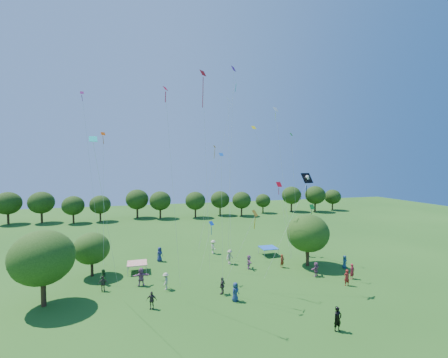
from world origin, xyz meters
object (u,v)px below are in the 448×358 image
at_px(pirate_kite, 306,180).
at_px(red_high_kite, 204,111).
at_px(near_tree_west, 42,258).
at_px(near_tree_north, 92,248).
at_px(tent_red_stripe, 137,263).
at_px(man_in_black, 338,319).
at_px(tent_blue, 268,248).
at_px(near_tree_east, 308,233).

bearing_deg(pirate_kite, red_high_kite, 157.05).
bearing_deg(near_tree_west, near_tree_north, 65.30).
height_order(near_tree_north, tent_red_stripe, near_tree_north).
xyz_separation_m(tent_red_stripe, man_in_black, (14.55, -16.82, -0.11)).
relative_size(tent_blue, red_high_kite, 0.11).
relative_size(tent_red_stripe, red_high_kite, 0.11).
distance_m(tent_red_stripe, tent_blue, 17.35).
height_order(near_tree_west, near_tree_east, near_tree_west).
relative_size(near_tree_east, pirate_kite, 0.62).
xyz_separation_m(man_in_black, red_high_kite, (-7.69, 11.59, 16.99)).
xyz_separation_m(tent_red_stripe, tent_blue, (17.25, 1.82, 0.00)).
height_order(tent_red_stripe, tent_blue, same).
bearing_deg(near_tree_west, tent_blue, 18.31).
bearing_deg(tent_blue, red_high_kite, -145.81).
bearing_deg(man_in_black, pirate_kite, 71.00).
bearing_deg(pirate_kite, tent_blue, 85.29).
bearing_deg(tent_red_stripe, pirate_kite, -29.49).
bearing_deg(red_high_kite, man_in_black, -56.45).
bearing_deg(near_tree_west, near_tree_east, 6.33).
bearing_deg(near_tree_east, tent_blue, 119.43).
bearing_deg(red_high_kite, near_tree_west, -175.16).
relative_size(near_tree_west, near_tree_east, 1.06).
bearing_deg(tent_red_stripe, near_tree_west, -140.40).
xyz_separation_m(near_tree_west, pirate_kite, (24.17, -2.77, 6.62)).
xyz_separation_m(near_tree_east, pirate_kite, (-3.84, -5.87, 6.90)).
height_order(tent_blue, pirate_kite, pirate_kite).
xyz_separation_m(near_tree_north, tent_blue, (22.08, 1.78, -2.09)).
relative_size(near_tree_north, near_tree_east, 0.77).
bearing_deg(near_tree_east, red_high_kite, -172.04).
distance_m(man_in_black, red_high_kite, 21.96).
bearing_deg(pirate_kite, tent_red_stripe, 150.51).
relative_size(near_tree_east, red_high_kite, 0.31).
bearing_deg(near_tree_east, pirate_kite, -123.19).
distance_m(tent_blue, pirate_kite, 14.88).
distance_m(near_tree_west, tent_red_stripe, 10.68).
relative_size(near_tree_north, pirate_kite, 0.47).
height_order(tent_blue, man_in_black, man_in_black).
bearing_deg(tent_blue, man_in_black, -98.23).
height_order(near_tree_west, tent_red_stripe, near_tree_west).
bearing_deg(tent_red_stripe, red_high_kite, -37.30).
distance_m(near_tree_west, near_tree_east, 28.18).
height_order(near_tree_east, tent_blue, near_tree_east).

